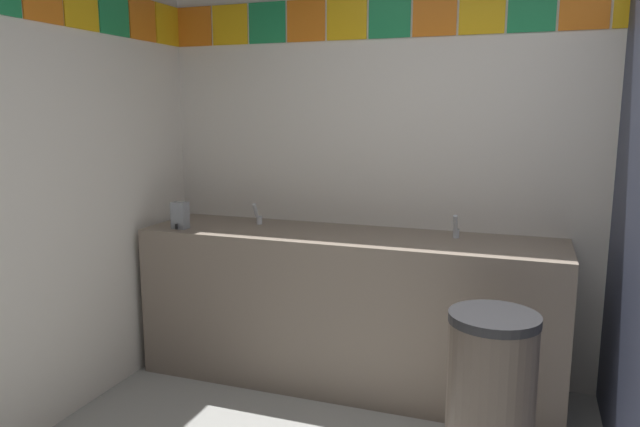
{
  "coord_description": "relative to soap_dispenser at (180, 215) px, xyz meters",
  "views": [
    {
      "loc": [
        0.16,
        -1.66,
        1.59
      ],
      "look_at": [
        -0.86,
        1.19,
        1.06
      ],
      "focal_mm": 32.97,
      "sensor_mm": 36.0,
      "label": 1
    }
  ],
  "objects": [
    {
      "name": "trash_bin",
      "position": [
        1.86,
        -0.54,
        -0.6
      ],
      "size": [
        0.38,
        0.38,
        0.76
      ],
      "color": "brown",
      "rests_on": "ground_plane"
    },
    {
      "name": "wall_back",
      "position": [
        1.79,
        0.51,
        0.44
      ],
      "size": [
        4.12,
        0.09,
        2.83
      ],
      "color": "silver",
      "rests_on": "ground_plane"
    },
    {
      "name": "faucet_right",
      "position": [
        1.59,
        0.27,
        -0.03
      ],
      "size": [
        0.04,
        0.1,
        0.14
      ],
      "color": "silver",
      "rests_on": "vanity_counter"
    },
    {
      "name": "soap_dispenser",
      "position": [
        0.0,
        0.0,
        0.0
      ],
      "size": [
        0.09,
        0.09,
        0.16
      ],
      "color": "gray",
      "rests_on": "vanity_counter"
    },
    {
      "name": "vanity_counter",
      "position": [
        0.99,
        0.18,
        -0.52
      ],
      "size": [
        2.42,
        0.59,
        0.9
      ],
      "color": "gray",
      "rests_on": "ground_plane"
    },
    {
      "name": "faucet_left",
      "position": [
        0.39,
        0.27,
        -0.03
      ],
      "size": [
        0.04,
        0.1,
        0.14
      ],
      "color": "silver",
      "rests_on": "vanity_counter"
    }
  ]
}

